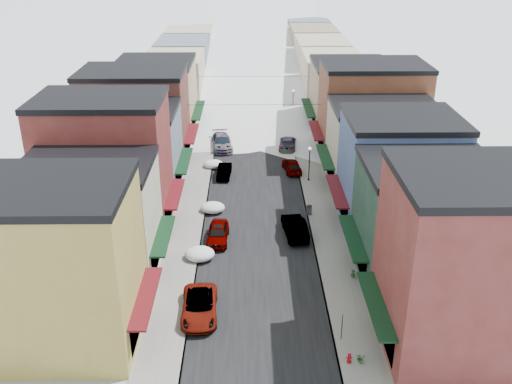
{
  "coord_description": "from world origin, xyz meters",
  "views": [
    {
      "loc": [
        -0.64,
        -27.75,
        25.37
      ],
      "look_at": [
        0.0,
        23.13,
        2.15
      ],
      "focal_mm": 40.0,
      "sensor_mm": 36.0,
      "label": 1
    }
  ],
  "objects_px": {
    "car_green_sedan": "(295,227)",
    "streetlamp_near": "(309,159)",
    "car_dark_hatch": "(224,171)",
    "trash_can": "(309,210)",
    "car_silver_sedan": "(218,233)",
    "car_white_suv": "(199,306)",
    "fire_hydrant": "(349,358)"
  },
  "relations": [
    {
      "from": "car_white_suv",
      "to": "fire_hydrant",
      "type": "height_order",
      "value": "car_white_suv"
    },
    {
      "from": "car_white_suv",
      "to": "car_silver_sedan",
      "type": "height_order",
      "value": "car_silver_sedan"
    },
    {
      "from": "car_white_suv",
      "to": "car_dark_hatch",
      "type": "bearing_deg",
      "value": 85.86
    },
    {
      "from": "car_white_suv",
      "to": "car_dark_hatch",
      "type": "relative_size",
      "value": 1.35
    },
    {
      "from": "car_dark_hatch",
      "to": "trash_can",
      "type": "relative_size",
      "value": 4.36
    },
    {
      "from": "car_dark_hatch",
      "to": "trash_can",
      "type": "bearing_deg",
      "value": -45.26
    },
    {
      "from": "car_dark_hatch",
      "to": "car_green_sedan",
      "type": "relative_size",
      "value": 0.78
    },
    {
      "from": "car_dark_hatch",
      "to": "streetlamp_near",
      "type": "distance_m",
      "value": 9.78
    },
    {
      "from": "car_dark_hatch",
      "to": "streetlamp_near",
      "type": "xyz_separation_m",
      "value": [
        9.49,
        -1.38,
        1.94
      ]
    },
    {
      "from": "car_dark_hatch",
      "to": "fire_hydrant",
      "type": "bearing_deg",
      "value": -69.99
    },
    {
      "from": "car_silver_sedan",
      "to": "car_dark_hatch",
      "type": "height_order",
      "value": "car_silver_sedan"
    },
    {
      "from": "car_white_suv",
      "to": "car_dark_hatch",
      "type": "distance_m",
      "value": 25.82
    },
    {
      "from": "car_white_suv",
      "to": "car_silver_sedan",
      "type": "bearing_deg",
      "value": 83.47
    },
    {
      "from": "fire_hydrant",
      "to": "streetlamp_near",
      "type": "relative_size",
      "value": 0.18
    },
    {
      "from": "car_silver_sedan",
      "to": "trash_can",
      "type": "bearing_deg",
      "value": 31.41
    },
    {
      "from": "car_white_suv",
      "to": "trash_can",
      "type": "relative_size",
      "value": 5.86
    },
    {
      "from": "car_white_suv",
      "to": "trash_can",
      "type": "height_order",
      "value": "car_white_suv"
    },
    {
      "from": "car_white_suv",
      "to": "car_green_sedan",
      "type": "distance_m",
      "value": 14.25
    },
    {
      "from": "car_dark_hatch",
      "to": "trash_can",
      "type": "distance_m",
      "value": 13.2
    },
    {
      "from": "car_silver_sedan",
      "to": "car_dark_hatch",
      "type": "bearing_deg",
      "value": 92.11
    },
    {
      "from": "trash_can",
      "to": "car_silver_sedan",
      "type": "bearing_deg",
      "value": -150.7
    },
    {
      "from": "car_dark_hatch",
      "to": "car_silver_sedan",
      "type": "bearing_deg",
      "value": -86.49
    },
    {
      "from": "streetlamp_near",
      "to": "car_white_suv",
      "type": "bearing_deg",
      "value": -112.84
    },
    {
      "from": "car_silver_sedan",
      "to": "fire_hydrant",
      "type": "xyz_separation_m",
      "value": [
        9.21,
        -16.29,
        -0.31
      ]
    },
    {
      "from": "car_white_suv",
      "to": "fire_hydrant",
      "type": "relative_size",
      "value": 7.68
    },
    {
      "from": "car_silver_sedan",
      "to": "streetlamp_near",
      "type": "relative_size",
      "value": 1.18
    },
    {
      "from": "car_green_sedan",
      "to": "streetlamp_near",
      "type": "distance_m",
      "value": 12.87
    },
    {
      "from": "car_green_sedan",
      "to": "streetlamp_near",
      "type": "height_order",
      "value": "streetlamp_near"
    },
    {
      "from": "car_silver_sedan",
      "to": "car_dark_hatch",
      "type": "xyz_separation_m",
      "value": [
        0.0,
        14.81,
        -0.11
      ]
    },
    {
      "from": "car_dark_hatch",
      "to": "streetlamp_near",
      "type": "relative_size",
      "value": 1.04
    },
    {
      "from": "fire_hydrant",
      "to": "streetlamp_near",
      "type": "height_order",
      "value": "streetlamp_near"
    },
    {
      "from": "fire_hydrant",
      "to": "car_green_sedan",
      "type": "bearing_deg",
      "value": 97.33
    }
  ]
}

